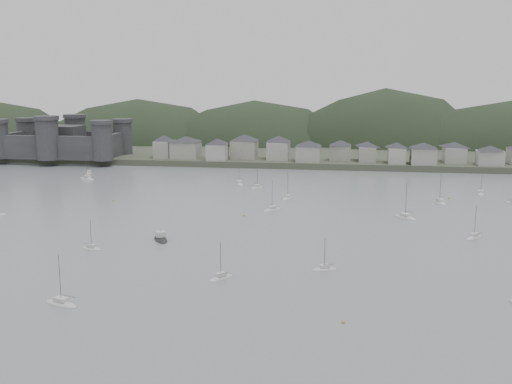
# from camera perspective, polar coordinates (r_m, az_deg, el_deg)

# --- Properties ---
(ground) EXTENTS (900.00, 900.00, 0.00)m
(ground) POSITION_cam_1_polar(r_m,az_deg,el_deg) (136.71, -4.96, -8.10)
(ground) COLOR slate
(ground) RESTS_ON ground
(far_shore_land) EXTENTS (900.00, 250.00, 3.00)m
(far_shore_land) POSITION_cam_1_polar(r_m,az_deg,el_deg) (424.00, 4.66, 4.70)
(far_shore_land) COLOR #383D2D
(far_shore_land) RESTS_ON ground
(forested_ridge) EXTENTS (851.55, 103.94, 102.57)m
(forested_ridge) POSITION_cam_1_polar(r_m,az_deg,el_deg) (399.80, 5.04, 2.51)
(forested_ridge) COLOR black
(forested_ridge) RESTS_ON ground
(castle) EXTENTS (66.00, 43.00, 20.00)m
(castle) POSITION_cam_1_polar(r_m,az_deg,el_deg) (342.67, -17.40, 4.51)
(castle) COLOR #303032
(castle) RESTS_ON far_shore_land
(waterfront_town) EXTENTS (451.48, 28.46, 12.92)m
(waterfront_town) POSITION_cam_1_polar(r_m,az_deg,el_deg) (311.59, 12.42, 3.77)
(waterfront_town) COLOR gray
(waterfront_town) RESTS_ON far_shore_land
(sailboat_lead) EXTENTS (3.90, 7.89, 10.35)m
(sailboat_lead) POSITION_cam_1_polar(r_m,az_deg,el_deg) (250.66, 19.98, -0.14)
(sailboat_lead) COLOR beige
(sailboat_lead) RESTS_ON ground
(moored_fleet) EXTENTS (259.52, 169.86, 12.77)m
(moored_fleet) POSITION_cam_1_polar(r_m,az_deg,el_deg) (198.86, -6.79, -2.20)
(moored_fleet) COLOR beige
(moored_fleet) RESTS_ON ground
(motor_launch_far) EXTENTS (7.07, 9.35, 4.11)m
(motor_launch_far) POSITION_cam_1_polar(r_m,az_deg,el_deg) (171.02, -8.77, -4.29)
(motor_launch_far) COLOR black
(motor_launch_far) RESTS_ON ground
(mooring_buoys) EXTENTS (136.49, 125.15, 0.70)m
(mooring_buoys) POSITION_cam_1_polar(r_m,az_deg,el_deg) (192.11, 6.74, -2.65)
(mooring_buoys) COLOR #B6803C
(mooring_buoys) RESTS_ON ground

